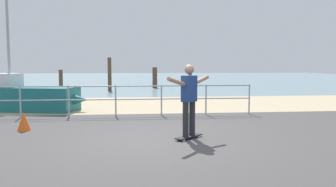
% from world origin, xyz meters
% --- Properties ---
extents(ground_plane, '(24.00, 10.00, 0.04)m').
position_xyz_m(ground_plane, '(0.00, -1.00, 0.00)').
color(ground_plane, '#474444').
rests_on(ground_plane, ground).
extents(beach_strip, '(24.00, 6.00, 0.04)m').
position_xyz_m(beach_strip, '(0.00, 7.00, 0.00)').
color(beach_strip, tan).
rests_on(beach_strip, ground).
extents(sea_surface, '(72.00, 50.00, 0.04)m').
position_xyz_m(sea_surface, '(0.00, 35.00, 0.00)').
color(sea_surface, '#75939E').
rests_on(sea_surface, ground).
extents(railing_fence, '(12.27, 0.05, 1.05)m').
position_xyz_m(railing_fence, '(-2.84, 3.60, 0.70)').
color(railing_fence, '#9EA0A5').
rests_on(railing_fence, ground).
extents(sailboat, '(5.07, 2.35, 5.29)m').
position_xyz_m(sailboat, '(-4.89, 5.43, 0.52)').
color(sailboat, '#19666B').
rests_on(sailboat, ground).
extents(skateboard, '(0.73, 0.68, 0.08)m').
position_xyz_m(skateboard, '(0.55, -0.04, 0.07)').
color(skateboard, black).
rests_on(skateboard, ground).
extents(skateboarder, '(1.14, 1.03, 1.65)m').
position_xyz_m(skateboarder, '(0.55, -0.04, 1.02)').
color(skateboarder, '#26262B').
rests_on(skateboarder, skateboard).
extents(groyne_post_0, '(0.25, 0.25, 1.41)m').
position_xyz_m(groyne_post_0, '(-5.35, 14.54, 0.70)').
color(groyne_post_0, '#513826').
rests_on(groyne_post_0, ground).
extents(groyne_post_1, '(0.24, 0.24, 2.19)m').
position_xyz_m(groyne_post_1, '(-2.24, 14.43, 1.10)').
color(groyne_post_1, '#513826').
rests_on(groyne_post_1, ground).
extents(groyne_post_2, '(0.35, 0.35, 1.53)m').
position_xyz_m(groyne_post_2, '(0.87, 17.11, 0.77)').
color(groyne_post_2, '#513826').
rests_on(groyne_post_2, ground).
extents(groyne_post_3, '(0.27, 0.27, 1.62)m').
position_xyz_m(groyne_post_3, '(3.98, 19.87, 0.81)').
color(groyne_post_3, '#513826').
rests_on(groyne_post_3, ground).
extents(traffic_cone, '(0.36, 0.36, 0.50)m').
position_xyz_m(traffic_cone, '(-3.56, 1.35, 0.25)').
color(traffic_cone, '#E55919').
rests_on(traffic_cone, ground).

